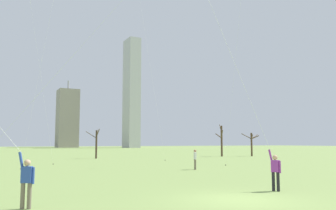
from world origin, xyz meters
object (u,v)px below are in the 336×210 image
at_px(bare_tree_center, 96,142).
at_px(bare_tree_right_of_center, 252,142).
at_px(distant_kite_high_overhead_orange, 140,3).
at_px(bare_tree_far_right_edge, 221,139).
at_px(kite_flyer_foreground_right_white, 26,118).
at_px(kite_flyer_far_back_pink, 245,95).
at_px(distant_kite_drifting_right_red, 241,4).
at_px(bystander_watching_nearby, 195,158).

bearing_deg(bare_tree_center, bare_tree_right_of_center, -7.86).
xyz_separation_m(distant_kite_high_overhead_orange, bare_tree_far_right_edge, (16.03, 4.47, -17.95)).
bearing_deg(kite_flyer_foreground_right_white, kite_flyer_far_back_pink, -35.66).
bearing_deg(bare_tree_center, distant_kite_high_overhead_orange, -60.57).
relative_size(distant_kite_drifting_right_red, bare_tree_center, 4.92).
xyz_separation_m(bystander_watching_nearby, bare_tree_far_right_edge, (18.24, 21.59, 1.77)).
bearing_deg(bare_tree_center, distant_kite_drifting_right_red, -66.08).
height_order(kite_flyer_far_back_pink, bare_tree_center, kite_flyer_far_back_pink).
xyz_separation_m(kite_flyer_far_back_pink, bystander_watching_nearby, (4.35, 11.66, -3.52)).
height_order(kite_flyer_far_back_pink, bare_tree_right_of_center, kite_flyer_far_back_pink).
bearing_deg(bystander_watching_nearby, bare_tree_center, 93.57).
distance_m(kite_flyer_foreground_right_white, bare_tree_far_right_edge, 41.45).
bearing_deg(distant_kite_drifting_right_red, bystander_watching_nearby, -157.54).
xyz_separation_m(kite_flyer_far_back_pink, bare_tree_right_of_center, (27.56, 31.89, -2.22)).
bearing_deg(bystander_watching_nearby, kite_flyer_far_back_pink, -110.44).
bearing_deg(bystander_watching_nearby, kite_flyer_foreground_right_white, -159.03).
relative_size(kite_flyer_foreground_right_white, bare_tree_far_right_edge, 3.74).
bearing_deg(distant_kite_drifting_right_red, distant_kite_high_overhead_orange, 111.16).
relative_size(distant_kite_high_overhead_orange, distant_kite_drifting_right_red, 1.18).
bearing_deg(kite_flyer_foreground_right_white, bare_tree_far_right_edge, 40.17).
bearing_deg(distant_kite_high_overhead_orange, bare_tree_far_right_edge, 15.59).
height_order(kite_flyer_foreground_right_white, bare_tree_right_of_center, kite_flyer_foreground_right_white).
height_order(distant_kite_drifting_right_red, bare_tree_right_of_center, distant_kite_drifting_right_red).
height_order(bare_tree_center, bare_tree_far_right_edge, bare_tree_far_right_edge).
xyz_separation_m(bare_tree_right_of_center, bare_tree_far_right_edge, (-4.98, 1.36, 0.47)).
bearing_deg(bare_tree_center, bare_tree_far_right_edge, -5.93).
relative_size(distant_kite_high_overhead_orange, bare_tree_right_of_center, 6.30).
height_order(distant_kite_high_overhead_orange, bare_tree_far_right_edge, distant_kite_high_overhead_orange).
bearing_deg(bystander_watching_nearby, distant_kite_high_overhead_orange, 82.66).
distance_m(kite_flyer_foreground_right_white, distant_kite_high_overhead_orange, 32.17).
bearing_deg(distant_kite_drifting_right_red, bare_tree_right_of_center, 47.58).
height_order(bystander_watching_nearby, bare_tree_center, bare_tree_center).
bearing_deg(bystander_watching_nearby, distant_kite_drifting_right_red, 22.46).
xyz_separation_m(distant_kite_high_overhead_orange, bare_tree_center, (-3.68, 6.52, -18.41)).
xyz_separation_m(bystander_watching_nearby, distant_kite_high_overhead_orange, (2.20, 17.11, 19.72)).
bearing_deg(kite_flyer_far_back_pink, bystander_watching_nearby, 69.56).
distance_m(bystander_watching_nearby, distant_kite_drifting_right_red, 17.58).
bearing_deg(distant_kite_high_overhead_orange, kite_flyer_far_back_pink, -102.82).
height_order(distant_kite_high_overhead_orange, distant_kite_drifting_right_red, distant_kite_high_overhead_orange).
height_order(distant_kite_high_overhead_orange, bare_tree_right_of_center, distant_kite_high_overhead_orange).
xyz_separation_m(distant_kite_drifting_right_red, bare_tree_right_of_center, (15.61, 17.08, -14.23)).
height_order(bare_tree_right_of_center, bare_tree_center, bare_tree_center).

